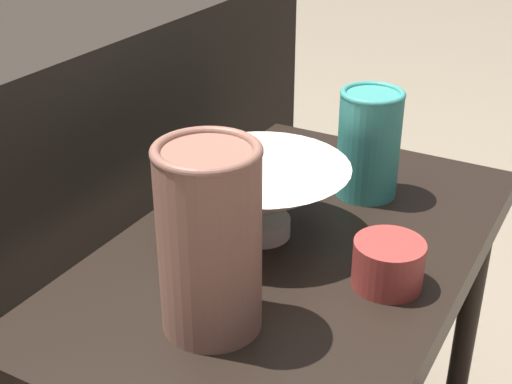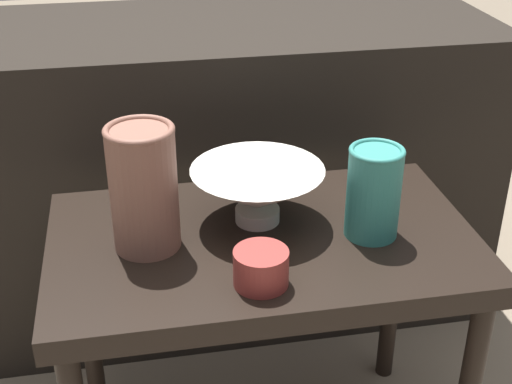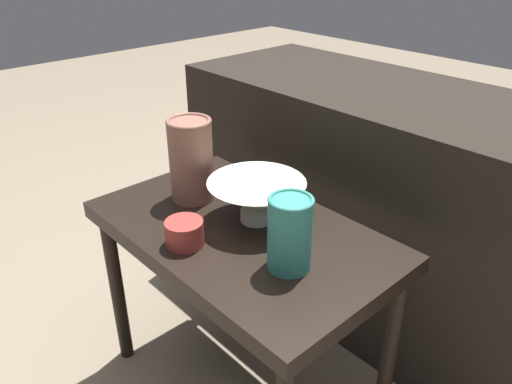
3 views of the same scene
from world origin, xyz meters
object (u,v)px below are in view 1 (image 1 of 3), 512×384
at_px(bowl, 261,194).
at_px(vase_textured_left, 210,238).
at_px(cup, 388,264).
at_px(vase_colorful_right, 369,142).

distance_m(bowl, vase_textured_left, 0.20).
xyz_separation_m(vase_textured_left, cup, (0.16, -0.14, -0.08)).
height_order(bowl, vase_textured_left, vase_textured_left).
height_order(vase_textured_left, cup, vase_textured_left).
bearing_deg(vase_colorful_right, cup, -152.70).
bearing_deg(vase_colorful_right, bowl, 156.95).
relative_size(vase_colorful_right, cup, 1.89).
height_order(vase_colorful_right, cup, vase_colorful_right).
relative_size(bowl, vase_textured_left, 1.08).
distance_m(vase_colorful_right, cup, 0.23).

